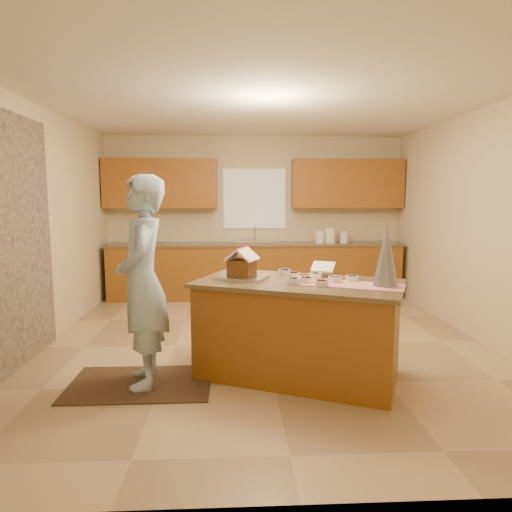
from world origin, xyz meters
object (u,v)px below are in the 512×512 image
object	(u,v)px
island_base	(298,331)
boy	(143,282)
gingerbread_house	(242,265)
tinsel_tree	(386,255)

from	to	relation	value
island_base	boy	xyz separation A→B (m)	(-1.40, -0.13, 0.51)
island_base	gingerbread_house	bearing A→B (deg)	-174.81
tinsel_tree	island_base	bearing A→B (deg)	160.33
tinsel_tree	boy	bearing A→B (deg)	176.44
tinsel_tree	gingerbread_house	size ratio (longest dim) A/B	1.50
tinsel_tree	gingerbread_house	distance (m)	1.33
tinsel_tree	gingerbread_house	bearing A→B (deg)	160.97
tinsel_tree	boy	xyz separation A→B (m)	(-2.13, 0.13, -0.24)
boy	gingerbread_house	size ratio (longest dim) A/B	5.17
gingerbread_house	island_base	bearing A→B (deg)	-18.14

